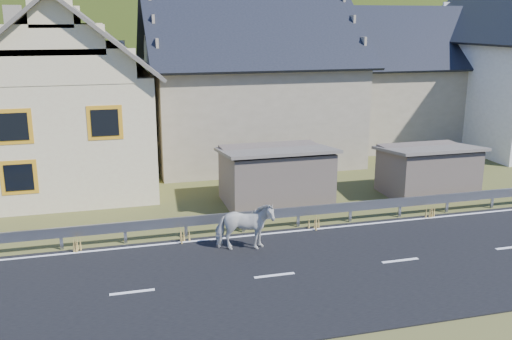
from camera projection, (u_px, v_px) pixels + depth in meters
name	position (u px, v px, depth m)	size (l,w,h in m)	color
ground	(400.00, 262.00, 17.34)	(160.00, 160.00, 0.00)	#3C461C
road	(400.00, 261.00, 17.33)	(60.00, 7.00, 0.04)	black
lane_markings	(400.00, 260.00, 17.32)	(60.00, 6.60, 0.01)	silver
guardrail	(351.00, 207.00, 20.63)	(28.10, 0.09, 0.75)	#93969B
shed_left	(275.00, 177.00, 22.62)	(4.30, 3.30, 2.40)	brown
shed_right	(427.00, 171.00, 23.82)	(3.80, 2.90, 2.20)	brown
house_cream	(64.00, 85.00, 24.91)	(7.80, 9.80, 8.30)	beige
house_stone_a	(247.00, 69.00, 29.91)	(10.80, 9.80, 8.90)	gray
house_stone_b	(399.00, 70.00, 34.40)	(9.80, 8.80, 8.10)	gray
mountain	(144.00, 103.00, 191.75)	(440.00, 280.00, 260.00)	#293B12
horse	(245.00, 227.00, 17.96)	(1.84, 0.84, 1.56)	beige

